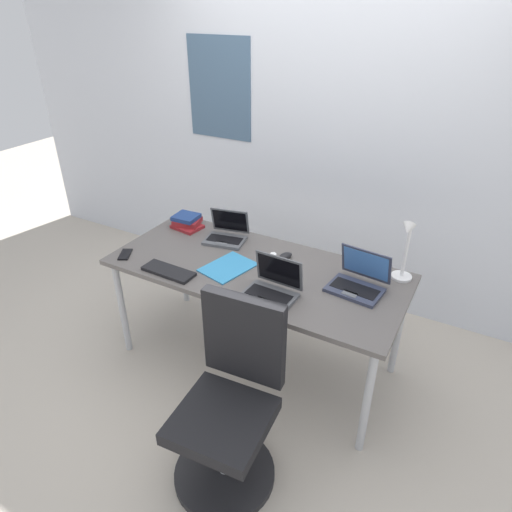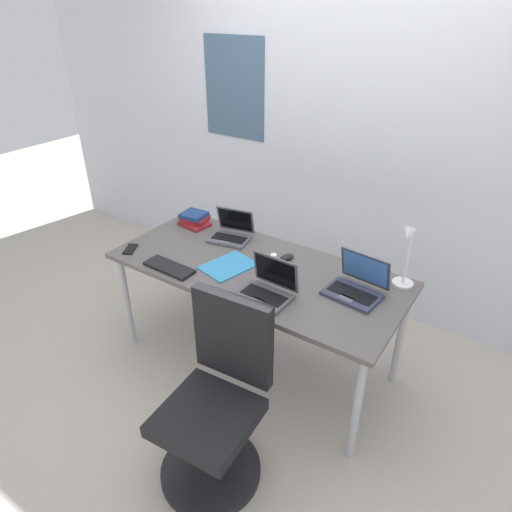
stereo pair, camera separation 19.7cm
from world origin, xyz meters
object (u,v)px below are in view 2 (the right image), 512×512
Objects in this scene: external_keyboard at (169,267)px; office_chair at (216,408)px; laptop_center at (356,286)px; cell_phone at (130,249)px; computer_mouse at (287,257)px; laptop_back_left at (267,289)px; laptop_back_right at (231,233)px; pill_bottle at (273,260)px; book_stack at (194,219)px; desk_lamp at (406,257)px; paper_folder_mid_desk at (228,266)px.

office_chair reaches higher than external_keyboard.
laptop_center is 1.11m from external_keyboard.
computer_mouse is at bearing -2.03° from cell_phone.
computer_mouse is at bearing 105.26° from laptop_back_left.
laptop_back_left is 0.65m from external_keyboard.
laptop_back_right is 0.45m from pill_bottle.
laptop_back_left is 0.42m from computer_mouse.
laptop_back_left is at bearing -50.74° from computer_mouse.
computer_mouse is 0.43× the size of book_stack.
desk_lamp is 1.29× the size of paper_folder_mid_desk.
office_chair is at bearing -57.56° from laptop_back_right.
laptop_center is at bearing 21.60° from external_keyboard.
laptop_back_left is at bearing -19.18° from paper_folder_mid_desk.
office_chair reaches higher than laptop_back_right.
laptop_center reaches higher than book_stack.
laptop_back_right is 0.95× the size of laptop_center.
desk_lamp is 0.31m from laptop_center.
desk_lamp is at bearing 20.88° from paper_folder_mid_desk.
desk_lamp is 1.78× the size of book_stack.
laptop_center is at bearing 68.03° from office_chair.
external_keyboard is 0.90m from office_chair.
laptop_back_left is (0.57, -0.43, 0.00)m from laptop_back_right.
book_stack reaches higher than computer_mouse.
laptop_back_right is 0.37m from paper_folder_mid_desk.
book_stack is at bearing 153.20° from laptop_back_left.
external_keyboard is at bearing -63.77° from book_stack.
laptop_back_right reaches higher than paper_folder_mid_desk.
cell_phone is 0.61× the size of book_stack.
laptop_back_right reaches higher than pill_bottle.
computer_mouse is 1.22× the size of pill_bottle.
desk_lamp reaches higher than cell_phone.
external_keyboard is 0.73m from computer_mouse.
laptop_back_right is 1.04× the size of laptop_back_left.
desk_lamp reaches higher than paper_folder_mid_desk.
laptop_center reaches higher than computer_mouse.
laptop_center is 1.46m from cell_phone.
laptop_center reaches higher than laptop_back_right.
paper_folder_mid_desk is at bearing 160.82° from laptop_back_left.
laptop_center is 3.34× the size of computer_mouse.
external_keyboard is 0.62m from book_stack.
laptop_back_right is at bearing 161.48° from pill_bottle.
paper_folder_mid_desk is (0.55, -0.34, -0.04)m from book_stack.
laptop_center is at bearing -133.83° from desk_lamp.
cell_phone is (-0.38, 0.03, -0.01)m from external_keyboard.
office_chair is at bearing -46.07° from book_stack.
cell_phone is 0.44× the size of paper_folder_mid_desk.
laptop_back_left is at bearing -143.55° from laptop_center.
office_chair reaches higher than cell_phone.
office_chair is (0.42, -0.67, -0.35)m from paper_folder_mid_desk.
paper_folder_mid_desk is at bearing -159.12° from desk_lamp.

